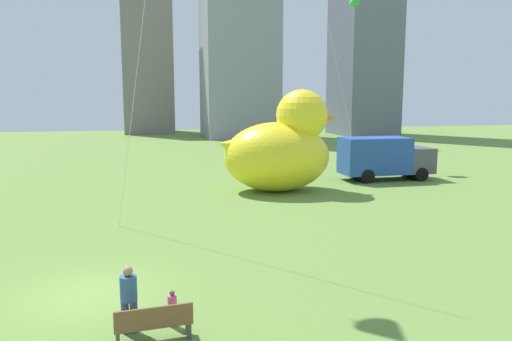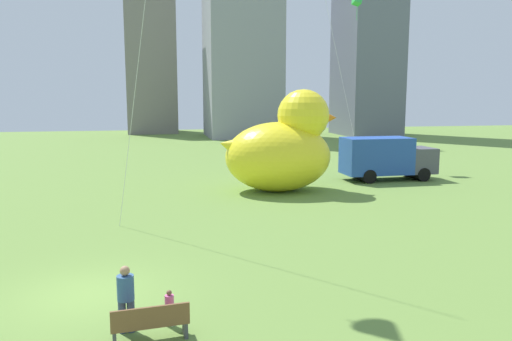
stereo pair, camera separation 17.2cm
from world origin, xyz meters
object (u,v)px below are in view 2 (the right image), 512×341
Objects in this scene: park_bench at (150,322)px; box_truck at (386,158)px; person_adult at (126,296)px; giant_inflatable_duck at (283,148)px; person_child at (169,306)px.

park_bench is 24.90m from box_truck.
box_truck reaches higher than person_adult.
park_bench is 0.25× the size of giant_inflatable_duck.
giant_inflatable_duck is at bearing 66.60° from person_child.
person_adult reaches higher than person_child.
person_child is at bearing -128.26° from box_truck.
park_bench is at bearing -48.90° from person_adult.
park_bench is 0.95m from person_adult.
person_child is (0.45, 0.76, 0.03)m from park_bench.
person_adult is at bearing -116.12° from giant_inflatable_duck.
person_adult is 0.23× the size of giant_inflatable_duck.
person_child is (1.01, 0.12, -0.40)m from person_adult.
person_child is 18.09m from giant_inflatable_duck.
park_bench is 1.10× the size of person_adult.
park_bench is 18.96m from giant_inflatable_duck.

